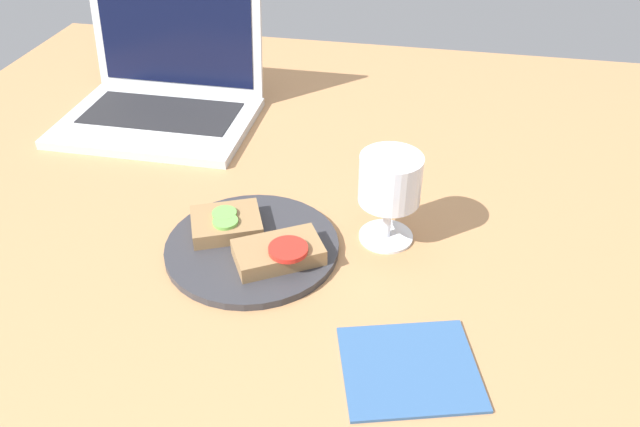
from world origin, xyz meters
The scene contains 7 objects.
wooden_table centered at (0.00, 0.00, 1.50)cm, with size 140.00×140.00×3.00cm, color #B27F51.
plate centered at (-1.55, -6.88, 3.53)cm, with size 22.95×22.95×1.06cm, color #333338.
sandwich_with_tomato centered at (2.80, -9.30, 5.29)cm, with size 12.69×11.04×2.85cm.
sandwich_with_cucumber centered at (-5.76, -4.56, 5.17)cm, with size 11.41×10.52×2.53cm.
wine_glass centered at (15.55, -0.79, 11.64)cm, with size 8.12×8.12×12.69cm.
laptop centered at (-27.76, 27.83, 7.65)cm, with size 32.98×26.54×22.72cm.
napkin centered at (20.49, -23.01, 3.20)cm, with size 14.30×12.53×0.40cm, color #33598C.
Camera 1 is at (19.59, -68.07, 55.60)cm, focal length 35.00 mm.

